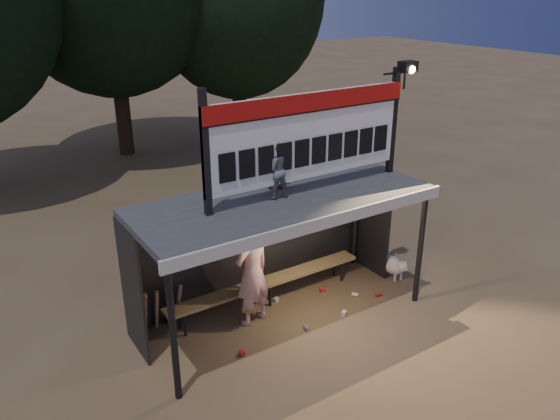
% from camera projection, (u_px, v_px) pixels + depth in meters
% --- Properties ---
extents(ground, '(80.00, 80.00, 0.00)m').
position_uv_depth(ground, '(283.00, 317.00, 9.82)').
color(ground, brown).
rests_on(ground, ground).
extents(player, '(0.81, 0.63, 1.97)m').
position_uv_depth(player, '(252.00, 272.00, 9.32)').
color(player, silver).
rests_on(player, ground).
extents(child_a, '(0.50, 0.40, 0.97)m').
position_uv_depth(child_a, '(275.00, 169.00, 8.71)').
color(child_a, slate).
rests_on(child_a, dugout_shelter).
extents(child_b, '(0.51, 0.42, 0.89)m').
position_uv_depth(child_b, '(276.00, 163.00, 9.16)').
color(child_b, '#A52319').
rests_on(child_b, dugout_shelter).
extents(dugout_shelter, '(5.10, 2.08, 2.32)m').
position_uv_depth(dugout_shelter, '(275.00, 218.00, 9.30)').
color(dugout_shelter, '#39393B').
rests_on(dugout_shelter, ground).
extents(scoreboard_assembly, '(4.10, 0.27, 1.99)m').
position_uv_depth(scoreboard_assembly, '(312.00, 132.00, 8.81)').
color(scoreboard_assembly, black).
rests_on(scoreboard_assembly, dugout_shelter).
extents(bench, '(4.00, 0.35, 0.48)m').
position_uv_depth(bench, '(267.00, 283.00, 10.08)').
color(bench, olive).
rests_on(bench, ground).
extents(dog, '(0.36, 0.81, 0.49)m').
position_uv_depth(dog, '(394.00, 265.00, 11.03)').
color(dog, beige).
rests_on(dog, ground).
extents(bats, '(0.67, 0.35, 0.84)m').
position_uv_depth(bats, '(162.00, 307.00, 9.32)').
color(bats, olive).
rests_on(bats, ground).
extents(litter, '(3.18, 1.16, 0.08)m').
position_uv_depth(litter, '(319.00, 309.00, 9.98)').
color(litter, red).
rests_on(litter, ground).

